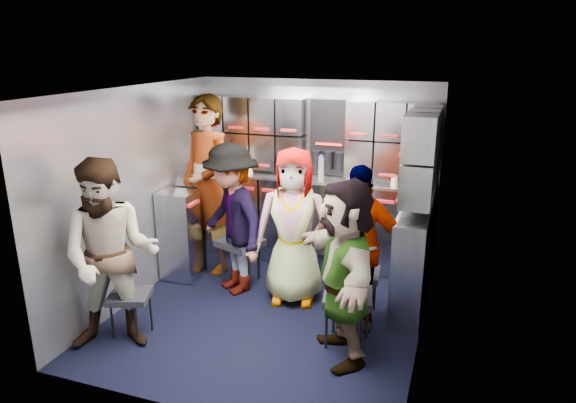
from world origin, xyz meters
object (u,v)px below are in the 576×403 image
(jump_seat_near_left, at_px, (130,298))
(attendant_arc_b, at_px, (232,219))
(attendant_arc_e, at_px, (344,271))
(jump_seat_mid_left, at_px, (240,245))
(attendant_arc_d, at_px, (357,247))
(jump_seat_center, at_px, (299,258))
(attendant_standing, at_px, (208,185))
(jump_seat_near_right, at_px, (348,299))
(jump_seat_mid_right, at_px, (359,276))
(attendant_arc_a, at_px, (111,257))
(attendant_arc_c, at_px, (294,227))

(jump_seat_near_left, xyz_separation_m, attendant_arc_b, (0.48, 1.10, 0.42))
(attendant_arc_b, height_order, attendant_arc_e, attendant_arc_b)
(jump_seat_mid_left, distance_m, attendant_arc_e, 1.69)
(attendant_arc_d, height_order, attendant_arc_e, attendant_arc_e)
(jump_seat_center, height_order, attendant_standing, attendant_standing)
(jump_seat_center, distance_m, attendant_standing, 1.31)
(jump_seat_near_right, distance_m, attendant_arc_e, 0.38)
(jump_seat_near_right, bearing_deg, jump_seat_center, 130.84)
(jump_seat_mid_right, height_order, attendant_arc_a, attendant_arc_a)
(jump_seat_center, relative_size, jump_seat_near_right, 0.96)
(jump_seat_near_left, bearing_deg, attendant_arc_b, 66.39)
(jump_seat_mid_left, xyz_separation_m, attendant_arc_e, (1.35, -0.98, 0.33))
(attendant_arc_a, height_order, attendant_arc_d, attendant_arc_a)
(attendant_arc_c, relative_size, attendant_arc_d, 1.04)
(jump_seat_mid_right, distance_m, attendant_arc_c, 0.78)
(attendant_arc_d, bearing_deg, jump_seat_mid_right, 86.21)
(jump_seat_mid_left, distance_m, attendant_standing, 0.77)
(jump_seat_center, xyz_separation_m, attendant_arc_e, (0.69, -0.98, 0.38))
(attendant_arc_b, bearing_deg, attendant_arc_e, 7.07)
(attendant_arc_b, bearing_deg, attendant_arc_d, 27.41)
(attendant_standing, xyz_separation_m, attendant_arc_e, (1.82, -1.21, -0.23))
(attendant_arc_b, distance_m, attendant_arc_e, 1.56)
(jump_seat_mid_left, distance_m, attendant_arc_d, 1.43)
(attendant_arc_b, bearing_deg, jump_seat_near_right, 13.08)
(jump_seat_mid_right, bearing_deg, jump_seat_near_right, -88.26)
(jump_seat_near_right, relative_size, attendant_standing, 0.24)
(attendant_arc_c, relative_size, attendant_arc_e, 1.02)
(attendant_arc_a, height_order, attendant_arc_b, attendant_arc_a)
(attendant_arc_c, bearing_deg, attendant_arc_d, -30.80)
(attendant_standing, xyz_separation_m, attendant_arc_d, (1.81, -0.65, -0.24))
(jump_seat_mid_right, bearing_deg, attendant_arc_c, 174.57)
(jump_seat_near_left, bearing_deg, jump_seat_center, 48.44)
(jump_seat_near_left, relative_size, attendant_arc_c, 0.27)
(jump_seat_near_left, relative_size, attendant_arc_e, 0.28)
(jump_seat_near_left, xyz_separation_m, attendant_arc_d, (1.81, 0.86, 0.39))
(attendant_arc_a, relative_size, attendant_arc_b, 1.05)
(attendant_standing, height_order, attendant_arc_e, attendant_standing)
(attendant_arc_e, bearing_deg, attendant_arc_a, -104.50)
(jump_seat_mid_left, relative_size, jump_seat_center, 1.15)
(jump_seat_center, relative_size, attendant_standing, 0.23)
(jump_seat_near_left, relative_size, attendant_arc_b, 0.27)
(jump_seat_near_right, bearing_deg, attendant_standing, 150.59)
(jump_seat_near_left, bearing_deg, jump_seat_mid_left, 69.43)
(attendant_standing, relative_size, attendant_arc_b, 1.27)
(attendant_standing, relative_size, attendant_arc_c, 1.27)
(jump_seat_mid_right, xyz_separation_m, attendant_standing, (-1.81, 0.47, 0.60))
(attendant_arc_b, xyz_separation_m, attendant_arc_d, (1.33, -0.24, -0.03))
(jump_seat_center, bearing_deg, attendant_arc_d, -32.17)
(jump_seat_near_left, bearing_deg, attendant_arc_c, 44.10)
(attendant_arc_d, relative_size, attendant_arc_e, 0.99)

